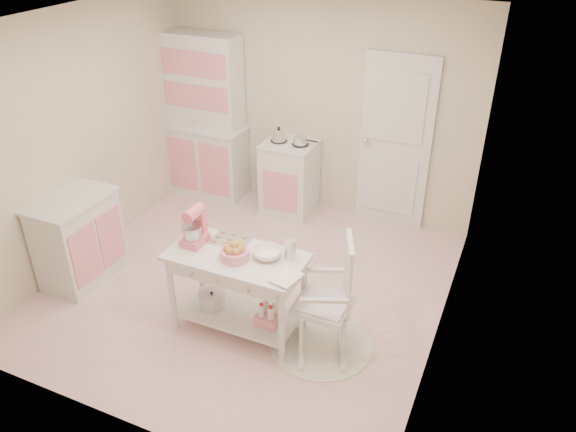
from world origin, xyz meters
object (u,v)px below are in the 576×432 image
object	(u,v)px
work_table	(238,292)
stand_mixer	(194,227)
base_cabinet	(78,239)
stove	(289,178)
hutch	(204,118)
bread_basket	(235,254)
rocking_chair	(323,295)

from	to	relation	value
work_table	stand_mixer	bearing A→B (deg)	177.27
base_cabinet	work_table	world-z (taller)	base_cabinet
stove	work_table	size ratio (longest dim) A/B	0.77
hutch	base_cabinet	xyz separation A→B (m)	(-0.18, -2.21, -0.58)
stove	base_cabinet	size ratio (longest dim) A/B	1.00
stove	base_cabinet	world-z (taller)	same
base_cabinet	stove	bearing A→B (deg)	57.55
base_cabinet	stand_mixer	bearing A→B (deg)	-0.98
stove	bread_basket	distance (m)	2.34
work_table	stand_mixer	xyz separation A→B (m)	(-0.42, 0.02, 0.57)
stand_mixer	rocking_chair	bearing A→B (deg)	2.89
base_cabinet	stand_mixer	size ratio (longest dim) A/B	2.71
stand_mixer	bread_basket	xyz separation A→B (m)	(0.44, -0.07, -0.12)
stove	rocking_chair	distance (m)	2.46
rocking_chair	stand_mixer	distance (m)	1.27
stove	bread_basket	size ratio (longest dim) A/B	3.68
hutch	base_cabinet	distance (m)	2.30
stove	bread_basket	xyz separation A→B (m)	(0.49, -2.26, 0.39)
work_table	bread_basket	distance (m)	0.45
bread_basket	hutch	bearing A→B (deg)	126.28
stove	work_table	world-z (taller)	stove
stove	stand_mixer	bearing A→B (deg)	-88.57
hutch	stove	size ratio (longest dim) A/B	2.26
rocking_chair	stand_mixer	xyz separation A→B (m)	(-1.19, -0.07, 0.42)
base_cabinet	bread_basket	size ratio (longest dim) A/B	3.68
bread_basket	base_cabinet	bearing A→B (deg)	177.11
rocking_chair	base_cabinet	bearing A→B (deg)	158.62
base_cabinet	work_table	xyz separation A→B (m)	(1.85, -0.04, -0.06)
bread_basket	stand_mixer	bearing A→B (deg)	170.96
hutch	stand_mixer	bearing A→B (deg)	-60.73
stove	stand_mixer	size ratio (longest dim) A/B	2.71
hutch	bread_basket	bearing A→B (deg)	-53.72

